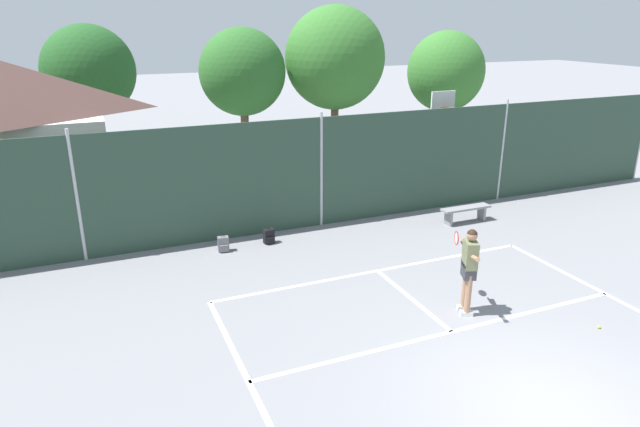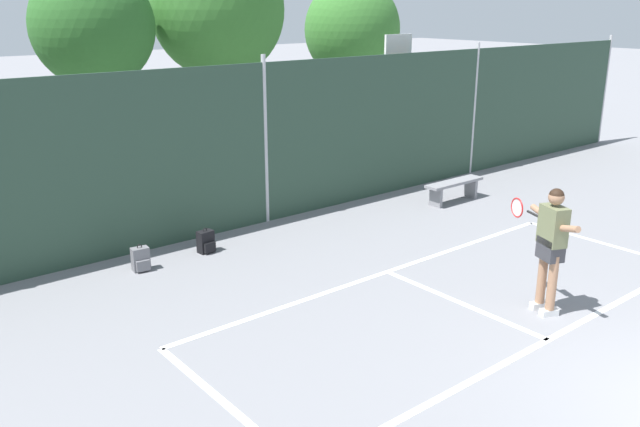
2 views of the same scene
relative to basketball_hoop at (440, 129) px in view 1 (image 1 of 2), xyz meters
The scene contains 10 objects.
ground_plane 11.53m from the basketball_hoop, 115.42° to the right, with size 120.00×120.00×0.00m, color gray.
court_markings 10.96m from the basketball_hoop, 116.91° to the right, with size 8.30×11.10×0.01m.
chainlink_fence 5.05m from the basketball_hoop, 166.08° to the right, with size 26.09×0.09×3.35m.
basketball_hoop is the anchor object (origin of this frame).
treeline_backdrop 9.43m from the basketball_hoop, 115.48° to the left, with size 25.74×4.17×6.41m.
tennis_player 8.39m from the basketball_hoop, 119.98° to the right, with size 0.51×1.39×1.85m.
tennis_ball 9.28m from the basketball_hoop, 103.47° to the right, with size 0.07×0.07×0.07m, color #CCE033.
backpack_grey 8.53m from the basketball_hoop, 165.56° to the right, with size 0.30×0.27×0.46m.
backpack_black 7.33m from the basketball_hoop, 163.48° to the right, with size 0.30×0.27×0.46m.
courtside_bench 3.43m from the basketball_hoop, 106.34° to the right, with size 1.60×0.36×0.48m.
Camera 1 is at (-6.07, -5.27, 5.78)m, focal length 31.27 mm.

